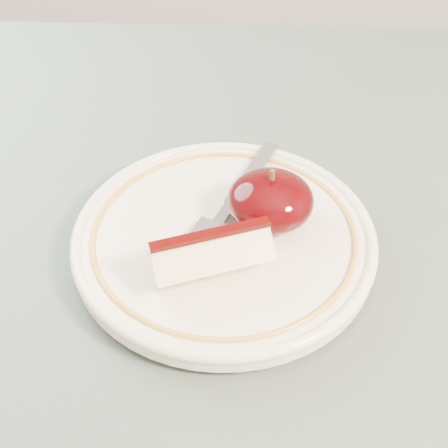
{
  "coord_description": "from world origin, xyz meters",
  "views": [
    {
      "loc": [
        -0.03,
        -0.25,
        1.09
      ],
      "look_at": [
        -0.05,
        0.07,
        0.78
      ],
      "focal_mm": 50.0,
      "sensor_mm": 36.0,
      "label": 1
    }
  ],
  "objects_px": {
    "table": "(281,402)",
    "fork": "(231,205)",
    "plate": "(224,238)",
    "apple_half": "(270,200)"
  },
  "relations": [
    {
      "from": "table",
      "to": "fork",
      "type": "height_order",
      "value": "fork"
    },
    {
      "from": "plate",
      "to": "fork",
      "type": "height_order",
      "value": "fork"
    },
    {
      "from": "table",
      "to": "plate",
      "type": "height_order",
      "value": "plate"
    },
    {
      "from": "fork",
      "to": "plate",
      "type": "bearing_deg",
      "value": -165.84
    },
    {
      "from": "table",
      "to": "apple_half",
      "type": "bearing_deg",
      "value": 98.23
    },
    {
      "from": "apple_half",
      "to": "fork",
      "type": "relative_size",
      "value": 0.41
    },
    {
      "from": "table",
      "to": "apple_half",
      "type": "height_order",
      "value": "apple_half"
    },
    {
      "from": "table",
      "to": "plate",
      "type": "bearing_deg",
      "value": 121.92
    },
    {
      "from": "plate",
      "to": "fork",
      "type": "distance_m",
      "value": 0.03
    },
    {
      "from": "plate",
      "to": "apple_half",
      "type": "height_order",
      "value": "apple_half"
    }
  ]
}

